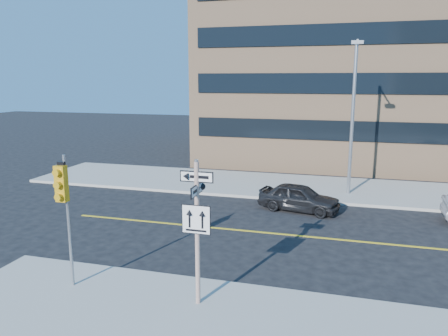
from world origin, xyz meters
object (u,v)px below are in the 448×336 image
(parked_car_a, at_px, (299,197))
(streetlight_a, at_px, (353,109))
(sign_pole, at_px, (197,225))
(traffic_signal, at_px, (63,194))

(parked_car_a, bearing_deg, streetlight_a, -23.03)
(sign_pole, height_order, parked_car_a, sign_pole)
(sign_pole, relative_size, streetlight_a, 0.51)
(sign_pole, xyz_separation_m, traffic_signal, (-4.00, -0.15, 0.59))
(streetlight_a, bearing_deg, traffic_signal, -120.80)
(traffic_signal, xyz_separation_m, streetlight_a, (8.00, 13.42, 1.73))
(sign_pole, bearing_deg, streetlight_a, 73.23)
(parked_car_a, relative_size, streetlight_a, 0.49)
(sign_pole, bearing_deg, traffic_signal, -177.89)
(sign_pole, relative_size, parked_car_a, 1.04)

